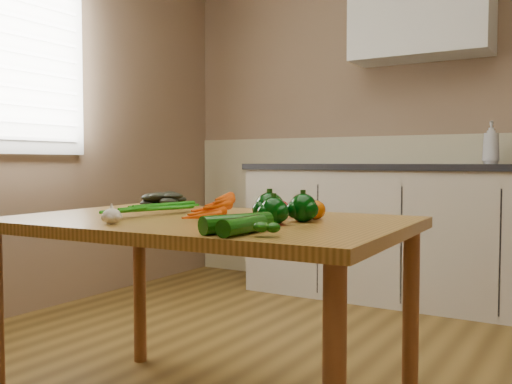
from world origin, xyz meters
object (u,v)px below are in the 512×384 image
object	(u,v)px
pepper_b	(303,208)
pepper_c	(274,211)
tomato_a	(279,209)
tomato_c	(315,210)
tomato_b	(301,207)
zucchini_a	(243,225)
garlic_bulb	(112,216)
zucchini_b	(237,223)
pepper_a	(270,208)
table	(206,241)
leafy_greens	(166,196)
carrot_bunch	(194,208)
soap_bottle_a	(491,143)

from	to	relation	value
pepper_b	pepper_c	size ratio (longest dim) A/B	1.07
tomato_a	tomato_c	size ratio (longest dim) A/B	0.99
tomato_b	zucchini_a	size ratio (longest dim) A/B	0.41
garlic_bulb	zucchini_b	world-z (taller)	zucchini_b
tomato_a	zucchini_b	distance (m)	0.42
tomato_c	pepper_b	bearing A→B (deg)	-90.27
pepper_a	table	bearing A→B (deg)	173.25
pepper_b	tomato_a	world-z (taller)	pepper_b
pepper_c	zucchini_a	world-z (taller)	pepper_c
leafy_greens	zucchini_a	size ratio (longest dim) A/B	1.03
carrot_bunch	garlic_bulb	xyz separation A→B (m)	(-0.08, -0.31, -0.01)
pepper_c	tomato_c	distance (m)	0.22
pepper_a	pepper_c	xyz separation A→B (m)	(0.03, -0.03, -0.01)
pepper_b	pepper_c	distance (m)	0.13
pepper_a	pepper_b	xyz separation A→B (m)	(0.07, 0.10, -0.00)
tomato_b	garlic_bulb	bearing A→B (deg)	-129.45
carrot_bunch	leafy_greens	distance (m)	0.45
leafy_greens	tomato_c	size ratio (longest dim) A/B	2.73
tomato_a	tomato_c	xyz separation A→B (m)	(0.12, 0.03, 0.00)
carrot_bunch	leafy_greens	world-z (taller)	leafy_greens
tomato_c	pepper_c	bearing A→B (deg)	-99.76
table	garlic_bulb	world-z (taller)	garlic_bulb
leafy_greens	tomato_b	distance (m)	0.68
pepper_b	tomato_c	bearing A→B (deg)	89.73
tomato_b	tomato_c	distance (m)	0.08
carrot_bunch	tomato_b	world-z (taller)	tomato_b
tomato_b	zucchini_a	world-z (taller)	tomato_b
leafy_greens	zucchini_a	xyz separation A→B (m)	(0.75, -0.58, -0.02)
table	pepper_a	world-z (taller)	pepper_a
pepper_a	tomato_a	size ratio (longest dim) A/B	1.37
leafy_greens	pepper_c	size ratio (longest dim) A/B	2.29
tomato_c	zucchini_a	world-z (taller)	tomato_c
zucchini_b	tomato_a	bearing A→B (deg)	103.34
table	carrot_bunch	distance (m)	0.12
table	tomato_b	distance (m)	0.35
soap_bottle_a	table	bearing A→B (deg)	64.88
garlic_bulb	pepper_c	bearing A→B (deg)	29.11
zucchini_a	pepper_b	bearing A→B (deg)	91.36
soap_bottle_a	tomato_b	world-z (taller)	soap_bottle_a
soap_bottle_a	garlic_bulb	world-z (taller)	soap_bottle_a
soap_bottle_a	garlic_bulb	xyz separation A→B (m)	(-0.69, -2.59, -0.29)
table	tomato_b	world-z (taller)	tomato_b
soap_bottle_a	zucchini_b	bearing A→B (deg)	73.20
pepper_b	tomato_b	bearing A→B (deg)	119.33
tomato_a	tomato_b	xyz separation A→B (m)	(0.05, 0.06, 0.00)
carrot_bunch	zucchini_b	world-z (taller)	carrot_bunch
zucchini_b	pepper_a	bearing A→B (deg)	99.63
tomato_a	tomato_b	bearing A→B (deg)	47.34
pepper_a	zucchini_a	bearing A→B (deg)	-74.45
pepper_c	zucchini_a	size ratio (longest dim) A/B	0.45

